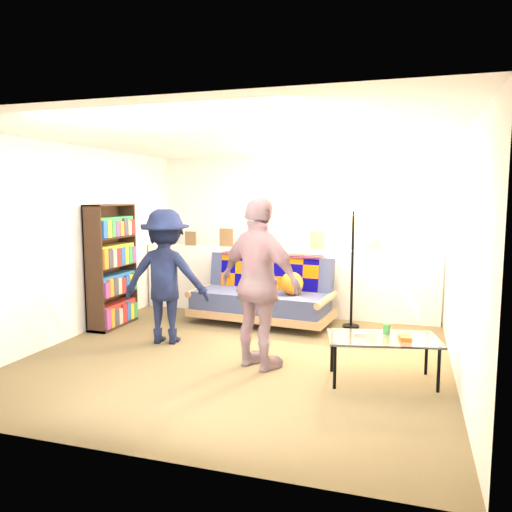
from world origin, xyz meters
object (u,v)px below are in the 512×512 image
Objects in this scene: futon_sofa at (264,295)px; coffee_table at (384,340)px; floor_lamp at (353,241)px; person_right at (260,284)px; person_left at (166,276)px; bookshelf at (112,270)px.

futon_sofa is 2.50m from coffee_table.
floor_lamp reaches higher than futon_sofa.
floor_lamp is at bearing 104.98° from coffee_table.
futon_sofa is 1.93m from person_right.
person_right reaches higher than floor_lamp.
person_right is (-0.73, -1.93, -0.29)m from floor_lamp.
futon_sofa is 1.26× the size of person_left.
person_left is at bearing 167.66° from coffee_table.
bookshelf reaches higher than person_left.
coffee_table is (3.66, -1.03, -0.37)m from bookshelf.
person_left is (-2.08, -1.37, -0.37)m from floor_lamp.
floor_lamp reaches higher than person_left.
bookshelf is at bearing -33.49° from person_left.
person_right reaches higher than bookshelf.
bookshelf reaches higher than coffee_table.
coffee_table is at bearing -46.54° from futon_sofa.
futon_sofa is at bearing -135.05° from person_left.
bookshelf is at bearing -163.82° from floor_lamp.
floor_lamp is (-0.52, 1.94, 0.77)m from coffee_table.
bookshelf reaches higher than floor_lamp.
person_left reaches higher than futon_sofa.
person_left is (-0.88, -1.25, 0.42)m from futon_sofa.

